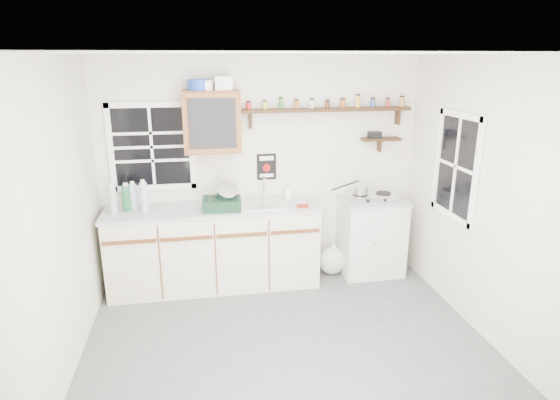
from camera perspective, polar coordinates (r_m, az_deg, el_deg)
The scene contains 18 objects.
room at distance 3.84m, azimuth 1.10°, elevation -1.62°, with size 3.64×3.24×2.54m.
main_cabinet at distance 5.27m, azimuth -7.99°, elevation -5.65°, with size 2.31×0.63×0.92m.
right_cabinet at distance 5.64m, azimuth 11.00°, elevation -4.30°, with size 0.73×0.57×0.91m.
sink at distance 5.15m, azimuth -2.24°, elevation -0.45°, with size 0.52×0.44×0.29m.
upper_cabinet at distance 5.05m, azimuth -8.30°, elevation 9.44°, with size 0.60×0.32×0.65m.
upper_cabinet_clutter at distance 5.02m, azimuth -8.76°, elevation 13.78°, with size 0.46×0.24×0.14m.
spice_shelf at distance 5.31m, azimuth 5.94°, elevation 10.99°, with size 1.91×0.18×0.35m.
secondary_shelf at distance 5.56m, azimuth 11.96°, elevation 7.34°, with size 0.45×0.16×0.24m.
warning_sign at distance 5.34m, azimuth -1.65°, elevation 4.07°, with size 0.22×0.02×0.30m.
window_back at distance 5.26m, azimuth -15.36°, elevation 6.26°, with size 0.93×0.03×0.98m.
window_right at distance 4.92m, azimuth 20.71°, elevation 3.87°, with size 0.03×0.78×1.08m.
water_bottles at distance 5.13m, azimuth -17.85°, elevation 0.25°, with size 0.38×0.19×0.35m.
dish_rack at distance 5.01m, azimuth -6.93°, elevation -0.04°, with size 0.42×0.33×0.30m.
soap_bottle at distance 5.39m, azimuth 0.93°, elevation 1.15°, with size 0.08×0.08×0.17m, color white.
rag at distance 5.08m, azimuth 2.78°, elevation -0.74°, with size 0.12×0.10×0.02m, color maroon.
hotplate at distance 5.46m, azimuth 11.12°, elevation 0.41°, with size 0.57×0.33×0.08m.
saucepan at distance 5.39m, azimuth 9.72°, elevation 1.21°, with size 0.38×0.26×0.17m.
trash_bag at distance 5.61m, azimuth 6.35°, elevation -7.28°, with size 0.37×0.33×0.42m.
Camera 1 is at (-0.71, -3.57, 2.47)m, focal length 30.00 mm.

